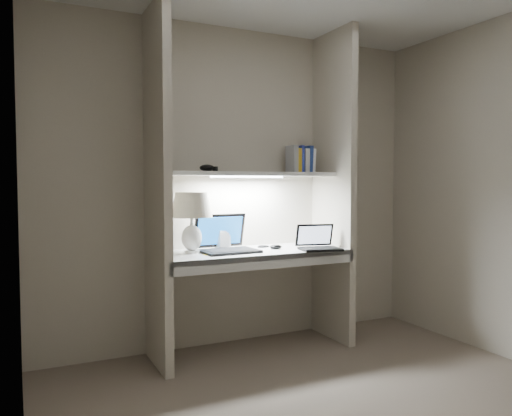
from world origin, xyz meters
TOP-DOWN VIEW (x-y plane):
  - back_wall at (0.00, 1.50)m, footprint 3.20×0.01m
  - alcove_panel_left at (-0.73, 1.23)m, footprint 0.06×0.55m
  - alcove_panel_right at (0.73, 1.23)m, footprint 0.06×0.55m
  - desk at (0.00, 1.23)m, footprint 1.40×0.55m
  - desk_apron at (0.00, 0.96)m, footprint 1.46×0.03m
  - shelf at (0.00, 1.32)m, footprint 1.40×0.36m
  - strip_light at (0.00, 1.32)m, footprint 0.60×0.04m
  - table_lamp at (-0.46, 1.29)m, footprint 0.30×0.30m
  - laptop_main at (-0.21, 1.26)m, footprint 0.43×0.37m
  - laptop_netbook at (0.47, 1.05)m, footprint 0.35×0.32m
  - speaker at (-0.17, 1.40)m, footprint 0.12×0.10m
  - mouse at (0.19, 1.21)m, footprint 0.10×0.07m
  - cable_coil at (0.16, 1.36)m, footprint 0.11×0.11m
  - sticky_note at (-0.38, 1.15)m, footprint 0.08×0.08m
  - book_row at (0.50, 1.36)m, footprint 0.21×0.15m
  - shelf_box at (-0.63, 1.42)m, footprint 0.07×0.06m
  - shelf_gadget at (-0.32, 1.34)m, footprint 0.14×0.11m

SIDE VIEW (x-z plane):
  - desk_apron at x=0.00m, z-range 0.67..0.77m
  - desk at x=0.00m, z-range 0.73..0.77m
  - sticky_note at x=-0.38m, z-range 0.77..0.77m
  - cable_coil at x=0.16m, z-range 0.77..0.78m
  - mouse at x=0.19m, z-range 0.77..0.81m
  - laptop_netbook at x=0.47m, z-range 0.72..0.91m
  - laptop_main at x=-0.21m, z-range 0.69..0.97m
  - speaker at x=-0.17m, z-range 0.77..0.92m
  - table_lamp at x=-0.46m, z-range 0.85..1.29m
  - back_wall at x=0.00m, z-range 0.00..2.50m
  - alcove_panel_left at x=-0.73m, z-range 0.00..2.50m
  - alcove_panel_right at x=0.73m, z-range 0.00..2.50m
  - strip_light at x=0.00m, z-range 1.32..1.34m
  - shelf at x=0.00m, z-range 1.34..1.36m
  - shelf_gadget at x=-0.32m, z-range 1.37..1.42m
  - shelf_box at x=-0.63m, z-range 1.36..1.48m
  - book_row at x=0.50m, z-range 1.36..1.58m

